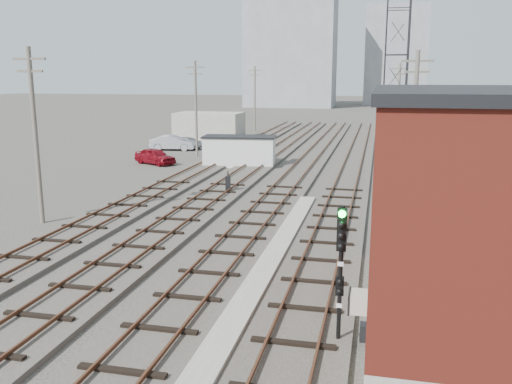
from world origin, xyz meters
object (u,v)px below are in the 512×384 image
(site_trailer, at_px, (239,151))
(car_red, at_px, (155,156))
(switch_stand, at_px, (228,184))
(signal_mast, at_px, (341,265))
(car_grey, at_px, (189,143))
(car_silver, at_px, (173,143))

(site_trailer, bearing_deg, car_red, 179.11)
(switch_stand, distance_m, car_red, 14.10)
(signal_mast, height_order, car_grey, signal_mast)
(signal_mast, relative_size, car_grey, 1.00)
(signal_mast, height_order, switch_stand, signal_mast)
(site_trailer, distance_m, car_grey, 13.03)
(car_red, bearing_deg, car_grey, 30.51)
(switch_stand, relative_size, car_silver, 0.29)
(car_red, bearing_deg, switch_stand, -110.37)
(car_grey, bearing_deg, site_trailer, -130.28)
(signal_mast, distance_m, car_grey, 44.57)
(car_silver, bearing_deg, site_trailer, -140.41)
(switch_stand, distance_m, car_silver, 22.61)
(site_trailer, distance_m, car_red, 7.54)
(signal_mast, relative_size, site_trailer, 0.64)
(car_red, relative_size, car_silver, 0.88)
(signal_mast, xyz_separation_m, site_trailer, (-10.73, 30.20, -1.11))
(signal_mast, bearing_deg, car_silver, 117.48)
(signal_mast, bearing_deg, site_trailer, 109.56)
(car_silver, bearing_deg, signal_mast, -160.89)
(site_trailer, bearing_deg, car_grey, 122.83)
(signal_mast, xyz_separation_m, switch_stand, (-8.65, 19.16, -1.77))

